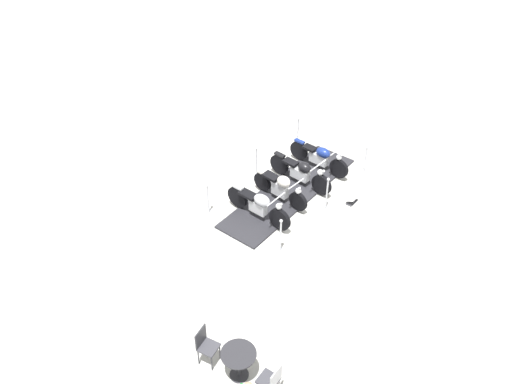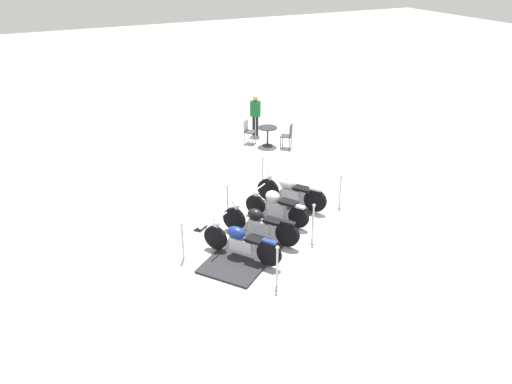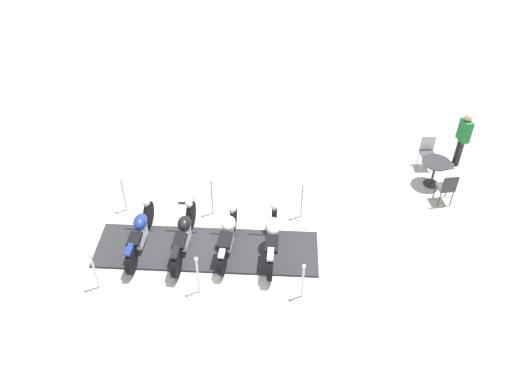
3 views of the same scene
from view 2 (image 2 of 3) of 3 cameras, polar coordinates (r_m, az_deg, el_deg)
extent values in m
plane|color=silver|center=(14.32, 1.40, -4.31)|extent=(80.00, 80.00, 0.00)
cube|color=#28282D|center=(14.30, 1.40, -4.21)|extent=(5.15, 4.37, 0.06)
cylinder|color=black|center=(15.69, 1.36, 0.28)|extent=(0.50, 0.63, 0.69)
cylinder|color=black|center=(15.12, 6.66, -0.96)|extent=(0.50, 0.63, 0.69)
cube|color=silver|center=(15.38, 3.97, -0.25)|extent=(0.49, 0.56, 0.36)
ellipsoid|color=#B7BAC1|center=(15.29, 3.54, 0.94)|extent=(0.58, 0.62, 0.34)
cube|color=black|center=(15.13, 5.31, 0.36)|extent=(0.57, 0.62, 0.08)
cube|color=#B7BAC1|center=(14.96, 6.73, 0.32)|extent=(0.34, 0.39, 0.06)
cylinder|color=silver|center=(15.54, 1.61, 1.20)|extent=(0.22, 0.27, 0.59)
cylinder|color=silver|center=(15.36, 1.87, 2.34)|extent=(0.66, 0.48, 0.04)
sphere|color=silver|center=(15.48, 1.53, 1.74)|extent=(0.18, 0.18, 0.18)
cylinder|color=black|center=(14.87, -0.06, -1.45)|extent=(0.42, 0.58, 0.61)
cylinder|color=black|center=(14.27, 4.80, -2.83)|extent=(0.42, 0.58, 0.61)
cube|color=silver|center=(14.52, 2.32, -1.88)|extent=(0.45, 0.56, 0.42)
ellipsoid|color=silver|center=(14.41, 1.89, -0.51)|extent=(0.52, 0.54, 0.34)
cube|color=black|center=(14.23, 3.62, -1.16)|extent=(0.53, 0.59, 0.08)
cube|color=silver|center=(14.11, 4.85, -1.64)|extent=(0.29, 0.36, 0.06)
cylinder|color=silver|center=(14.72, 0.13, -0.61)|extent=(0.18, 0.24, 0.53)
cylinder|color=silver|center=(14.55, 0.33, 0.46)|extent=(0.58, 0.39, 0.04)
sphere|color=silver|center=(14.69, -0.01, -0.15)|extent=(0.18, 0.18, 0.18)
cylinder|color=black|center=(14.08, -2.46, -3.05)|extent=(0.48, 0.63, 0.67)
cylinder|color=black|center=(13.38, 3.55, -4.77)|extent=(0.48, 0.63, 0.67)
cube|color=silver|center=(13.70, 0.47, -3.82)|extent=(0.53, 0.64, 0.34)
ellipsoid|color=black|center=(13.62, -0.09, -2.54)|extent=(0.51, 0.54, 0.32)
cube|color=black|center=(13.41, 1.90, -3.27)|extent=(0.51, 0.56, 0.08)
cube|color=black|center=(13.20, 3.60, -3.41)|extent=(0.33, 0.39, 0.06)
cylinder|color=silver|center=(13.90, -2.16, -2.12)|extent=(0.25, 0.32, 0.56)
cylinder|color=silver|center=(13.70, -1.86, -0.94)|extent=(0.66, 0.46, 0.04)
sphere|color=silver|center=(13.83, -2.20, -1.58)|extent=(0.18, 0.18, 0.18)
cylinder|color=black|center=(13.28, -4.56, -5.10)|extent=(0.46, 0.60, 0.66)
cylinder|color=black|center=(12.59, 1.48, -6.95)|extent=(0.46, 0.60, 0.66)
cube|color=silver|center=(12.91, -1.63, -5.92)|extent=(0.51, 0.63, 0.34)
ellipsoid|color=navy|center=(12.82, -2.25, -4.58)|extent=(0.54, 0.59, 0.32)
cube|color=black|center=(12.61, -0.18, -5.38)|extent=(0.48, 0.52, 0.08)
cube|color=navy|center=(12.40, 1.50, -5.57)|extent=(0.31, 0.37, 0.06)
cylinder|color=silver|center=(13.11, -4.35, -4.14)|extent=(0.21, 0.26, 0.56)
cylinder|color=silver|center=(12.90, -4.15, -2.92)|extent=(0.60, 0.43, 0.04)
sphere|color=silver|center=(13.05, -4.49, -3.58)|extent=(0.18, 0.18, 0.18)
cylinder|color=silver|center=(15.77, 9.29, -1.55)|extent=(0.36, 0.36, 0.03)
cylinder|color=silver|center=(15.55, 9.42, 0.04)|extent=(0.05, 0.05, 0.95)
sphere|color=silver|center=(15.33, 9.56, 1.75)|extent=(0.09, 0.09, 0.09)
cylinder|color=silver|center=(14.84, -3.15, -3.10)|extent=(0.29, 0.29, 0.03)
cylinder|color=silver|center=(14.59, -3.20, -1.26)|extent=(0.05, 0.05, 1.05)
sphere|color=silver|center=(14.34, -3.26, 0.72)|extent=(0.09, 0.09, 0.09)
cylinder|color=silver|center=(13.89, 6.29, -5.48)|extent=(0.36, 0.36, 0.03)
cylinder|color=silver|center=(13.61, 6.40, -3.58)|extent=(0.05, 0.05, 1.04)
sphere|color=silver|center=(13.35, 6.52, -1.51)|extent=(0.09, 0.09, 0.09)
cylinder|color=silver|center=(12.13, 2.32, -10.57)|extent=(0.32, 0.32, 0.03)
cylinder|color=silver|center=(11.82, 2.37, -8.51)|extent=(0.05, 0.05, 1.04)
sphere|color=silver|center=(11.52, 2.42, -6.24)|extent=(0.09, 0.09, 0.09)
cylinder|color=silver|center=(13.22, -8.09, -7.40)|extent=(0.31, 0.31, 0.03)
cylinder|color=silver|center=(12.96, -8.23, -5.59)|extent=(0.05, 0.05, 0.95)
sphere|color=silver|center=(12.70, -8.38, -3.63)|extent=(0.09, 0.09, 0.09)
cylinder|color=silver|center=(16.62, 0.74, 0.33)|extent=(0.30, 0.30, 0.03)
cylinder|color=silver|center=(16.39, 0.75, 2.00)|extent=(0.05, 0.05, 1.03)
sphere|color=silver|center=(16.17, 0.76, 3.78)|extent=(0.09, 0.09, 0.09)
cube|color=#333338|center=(14.49, -6.23, -4.03)|extent=(0.45, 0.41, 0.02)
cube|color=white|center=(14.42, -6.26, -3.55)|extent=(0.46, 0.43, 0.13)
cylinder|color=#2D2D33|center=(20.24, 1.29, 5.23)|extent=(0.42, 0.42, 0.02)
cylinder|color=#2D2D33|center=(20.11, 1.30, 6.21)|extent=(0.07, 0.07, 0.72)
cylinder|color=#2D2D33|center=(19.99, 1.31, 7.22)|extent=(0.76, 0.76, 0.03)
cylinder|color=#2D2D33|center=(19.87, 2.79, 5.49)|extent=(0.03, 0.03, 0.47)
cylinder|color=#2D2D33|center=(20.18, 3.02, 5.81)|extent=(0.03, 0.03, 0.47)
cylinder|color=#2D2D33|center=(19.80, 3.74, 5.38)|extent=(0.03, 0.03, 0.47)
cylinder|color=#2D2D33|center=(20.11, 3.97, 5.71)|extent=(0.03, 0.03, 0.47)
cube|color=#3F3F47|center=(19.90, 3.40, 6.29)|extent=(0.57, 0.57, 0.04)
cube|color=#2D2D33|center=(19.78, 3.94, 6.91)|extent=(0.29, 0.31, 0.46)
cylinder|color=#B7B7BC|center=(20.52, -0.03, 6.19)|extent=(0.03, 0.03, 0.46)
cylinder|color=#B7B7BC|center=(20.23, -0.41, 5.89)|extent=(0.03, 0.03, 0.46)
cylinder|color=#B7B7BC|center=(20.65, -0.90, 6.32)|extent=(0.03, 0.03, 0.46)
cylinder|color=#B7B7BC|center=(20.36, -1.29, 6.02)|extent=(0.03, 0.03, 0.46)
cube|color=#3F3F47|center=(20.36, -0.66, 6.77)|extent=(0.56, 0.56, 0.04)
cube|color=#B7B7BC|center=(20.35, -1.14, 7.49)|extent=(0.32, 0.28, 0.45)
cylinder|color=#23232D|center=(21.25, 0.11, 7.43)|extent=(0.12, 0.12, 0.83)
cylinder|color=#23232D|center=(21.28, -0.26, 7.46)|extent=(0.12, 0.12, 0.83)
cube|color=#1E7233|center=(21.04, -0.07, 9.35)|extent=(0.45, 0.42, 0.64)
sphere|color=tan|center=(20.92, -0.08, 10.48)|extent=(0.22, 0.22, 0.22)
camera|label=1|loc=(25.71, -3.35, 33.22)|focal=38.17mm
camera|label=3|loc=(13.56, 49.68, 27.70)|focal=37.90mm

